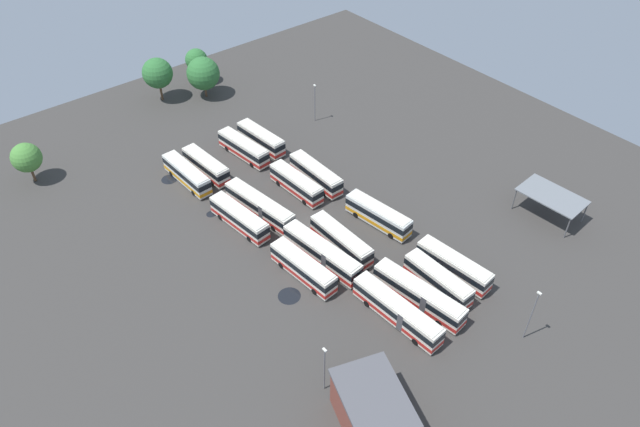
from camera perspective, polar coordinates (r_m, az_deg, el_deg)
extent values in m
plane|color=#383533|center=(92.21, -1.07, -1.13)|extent=(121.84, 121.84, 0.00)
cube|color=silver|center=(85.48, 12.86, -4.96)|extent=(11.63, 3.54, 3.05)
cube|color=beige|center=(84.37, 13.02, -4.21)|extent=(11.16, 3.30, 0.14)
cube|color=black|center=(85.14, 12.91, -4.74)|extent=(11.69, 3.58, 0.98)
cube|color=red|center=(86.09, 12.78, -5.36)|extent=(11.69, 3.58, 0.61)
cube|color=black|center=(87.10, 9.87, -2.81)|extent=(0.25, 2.01, 1.12)
cylinder|color=black|center=(86.93, 10.41, -4.79)|extent=(1.02, 0.39, 1.00)
cylinder|color=black|center=(88.32, 11.30, -4.03)|extent=(1.02, 0.39, 1.00)
cylinder|color=black|center=(84.65, 14.24, -7.18)|extent=(1.02, 0.39, 1.00)
cylinder|color=black|center=(86.07, 15.08, -6.36)|extent=(1.02, 0.39, 1.00)
cube|color=silver|center=(83.09, 11.39, -6.36)|extent=(10.68, 2.53, 3.05)
cube|color=beige|center=(81.95, 11.53, -5.60)|extent=(10.25, 2.33, 0.14)
cube|color=black|center=(82.74, 11.43, -6.13)|extent=(10.73, 2.56, 0.98)
cube|color=red|center=(83.71, 11.31, -6.76)|extent=(10.73, 2.56, 0.61)
cube|color=black|center=(84.87, 8.76, -4.09)|extent=(0.07, 2.01, 1.12)
cylinder|color=black|center=(84.74, 9.10, -6.10)|extent=(1.00, 0.31, 1.00)
cylinder|color=black|center=(86.00, 10.13, -5.37)|extent=(1.00, 0.31, 1.00)
cylinder|color=black|center=(82.22, 12.47, -8.64)|extent=(1.00, 0.31, 1.00)
cylinder|color=black|center=(83.52, 13.48, -7.85)|extent=(1.00, 0.31, 1.00)
cube|color=silver|center=(80.83, 9.57, -7.78)|extent=(13.98, 4.16, 3.05)
cube|color=beige|center=(79.65, 9.70, -7.03)|extent=(13.41, 3.90, 0.14)
cube|color=black|center=(80.46, 9.61, -7.55)|extent=(14.06, 4.21, 0.98)
cube|color=red|center=(81.46, 9.51, -8.18)|extent=(14.06, 4.21, 0.61)
cube|color=black|center=(82.91, 5.78, -5.10)|extent=(0.31, 2.00, 1.12)
cube|color=#47474C|center=(80.34, 10.45, -8.32)|extent=(1.21, 2.59, 2.93)
cylinder|color=black|center=(82.66, 6.62, -7.33)|extent=(1.03, 0.42, 1.00)
cylinder|color=black|center=(83.93, 7.58, -6.48)|extent=(1.03, 0.42, 1.00)
cylinder|color=black|center=(79.89, 11.48, -10.40)|extent=(1.03, 0.42, 1.00)
cylinder|color=black|center=(81.21, 12.40, -9.46)|extent=(1.03, 0.42, 1.00)
cube|color=silver|center=(78.55, 7.50, -9.38)|extent=(13.91, 3.27, 3.05)
cube|color=beige|center=(77.34, 7.60, -8.63)|extent=(13.34, 3.04, 0.14)
cube|color=black|center=(78.18, 7.53, -9.15)|extent=(13.98, 3.31, 0.98)
cube|color=red|center=(79.21, 7.45, -9.77)|extent=(13.98, 3.31, 0.61)
cube|color=black|center=(80.97, 3.88, -6.39)|extent=(0.18, 2.01, 1.12)
cube|color=#47474C|center=(78.00, 8.34, -9.99)|extent=(1.05, 2.55, 2.93)
cylinder|color=black|center=(80.69, 4.60, -8.72)|extent=(1.02, 0.36, 1.00)
cylinder|color=black|center=(81.83, 5.70, -7.89)|extent=(1.02, 0.36, 1.00)
cylinder|color=black|center=(77.50, 9.25, -12.19)|extent=(1.02, 0.36, 1.00)
cylinder|color=black|center=(78.69, 10.33, -11.26)|extent=(1.02, 0.36, 1.00)
cube|color=silver|center=(91.63, 5.68, -0.17)|extent=(11.59, 3.94, 3.05)
cube|color=beige|center=(90.59, 5.75, 0.59)|extent=(11.11, 3.68, 0.14)
cube|color=black|center=(91.31, 5.70, 0.06)|extent=(11.65, 3.98, 0.98)
cube|color=orange|center=(92.19, 5.65, -0.57)|extent=(11.65, 3.98, 0.61)
cube|color=black|center=(93.89, 3.00, 1.67)|extent=(0.33, 2.00, 1.12)
cylinder|color=black|center=(93.42, 3.52, -0.14)|extent=(1.03, 0.43, 1.00)
cylinder|color=black|center=(94.77, 4.40, 0.52)|extent=(1.03, 0.43, 1.00)
cylinder|color=black|center=(90.34, 6.92, -2.15)|extent=(1.03, 0.43, 1.00)
cylinder|color=black|center=(91.73, 7.78, -1.44)|extent=(1.03, 0.43, 1.00)
cube|color=silver|center=(87.08, 2.08, -2.62)|extent=(11.47, 2.53, 3.05)
cube|color=beige|center=(85.99, 2.10, -1.85)|extent=(11.01, 2.33, 0.14)
cube|color=black|center=(86.75, 2.08, -2.39)|extent=(11.53, 2.56, 0.98)
cube|color=red|center=(87.67, 2.06, -3.02)|extent=(11.53, 2.56, 0.61)
cube|color=black|center=(89.88, -0.33, -0.40)|extent=(0.07, 2.01, 1.12)
cylinder|color=black|center=(89.40, 0.01, -2.34)|extent=(1.00, 0.31, 1.00)
cylinder|color=black|center=(90.46, 1.11, -1.71)|extent=(1.00, 0.31, 1.00)
cylinder|color=black|center=(85.63, 3.05, -4.86)|extent=(1.00, 0.31, 1.00)
cylinder|color=black|center=(86.75, 4.16, -4.17)|extent=(1.00, 0.31, 1.00)
cube|color=silver|center=(85.16, 0.20, -3.84)|extent=(13.96, 3.85, 3.05)
cube|color=beige|center=(84.04, 0.20, -3.07)|extent=(13.40, 3.59, 0.14)
cube|color=black|center=(84.81, 0.20, -3.61)|extent=(14.04, 3.89, 0.98)
cube|color=red|center=(85.76, 0.19, -4.24)|extent=(14.04, 3.89, 0.61)
cube|color=black|center=(88.39, -2.99, -1.33)|extent=(0.27, 2.00, 1.12)
cube|color=#47474C|center=(84.41, 0.93, -4.35)|extent=(1.15, 2.58, 2.93)
cylinder|color=black|center=(87.74, -2.31, -3.42)|extent=(1.03, 0.40, 1.00)
cylinder|color=black|center=(88.83, -1.25, -2.70)|extent=(1.03, 0.40, 1.00)
cylinder|color=black|center=(83.51, 1.74, -6.33)|extent=(1.03, 0.40, 1.00)
cylinder|color=black|center=(84.66, 2.80, -5.53)|extent=(1.03, 0.40, 1.00)
cube|color=silver|center=(83.13, -1.64, -5.28)|extent=(11.45, 3.40, 3.05)
cube|color=beige|center=(81.98, -1.66, -4.51)|extent=(10.98, 3.17, 0.14)
cube|color=black|center=(82.78, -1.64, -5.04)|extent=(11.51, 3.44, 0.98)
cube|color=red|center=(83.75, -1.63, -5.68)|extent=(11.51, 3.44, 0.61)
cube|color=black|center=(85.76, -4.22, -3.03)|extent=(0.23, 2.01, 1.12)
cylinder|color=black|center=(85.43, -3.78, -5.04)|extent=(1.02, 0.38, 1.00)
cylinder|color=black|center=(86.43, -2.65, -4.30)|extent=(1.02, 0.38, 1.00)
cylinder|color=black|center=(81.85, -0.52, -7.59)|extent=(1.02, 0.38, 1.00)
cylinder|color=black|center=(82.90, 0.61, -6.77)|extent=(1.02, 0.38, 1.00)
cube|color=silver|center=(99.36, -0.41, 3.85)|extent=(11.41, 2.50, 3.05)
cube|color=beige|center=(98.40, -0.41, 4.59)|extent=(10.95, 2.30, 0.14)
cube|color=black|center=(99.06, -0.41, 4.08)|extent=(11.47, 2.53, 0.98)
cube|color=red|center=(99.88, -0.40, 3.46)|extent=(11.47, 2.53, 0.61)
cube|color=black|center=(102.64, -2.43, 5.60)|extent=(0.07, 2.01, 1.12)
cylinder|color=black|center=(101.83, -2.15, 3.94)|extent=(1.00, 0.30, 1.00)
cylinder|color=black|center=(102.92, -1.16, 4.43)|extent=(1.00, 0.30, 1.00)
cylinder|color=black|center=(97.47, 0.40, 2.01)|extent=(1.00, 0.30, 1.00)
cylinder|color=black|center=(98.61, 1.40, 2.53)|extent=(1.00, 0.30, 1.00)
cube|color=silver|center=(97.41, -2.32, 2.94)|extent=(11.00, 3.01, 3.05)
cube|color=beige|center=(96.44, -2.35, 3.69)|extent=(10.55, 2.79, 0.14)
cube|color=black|center=(97.11, -2.33, 3.17)|extent=(11.05, 3.05, 0.98)
cube|color=red|center=(97.94, -2.31, 2.55)|extent=(11.05, 3.05, 0.61)
cube|color=black|center=(100.48, -4.35, 4.62)|extent=(0.16, 2.01, 1.12)
cylinder|color=black|center=(99.77, -4.05, 2.96)|extent=(1.01, 0.35, 1.00)
cylinder|color=black|center=(100.86, -3.06, 3.49)|extent=(1.01, 0.35, 1.00)
cylinder|color=black|center=(95.68, -1.50, 1.11)|extent=(1.01, 0.35, 1.00)
cylinder|color=black|center=(96.81, -0.50, 1.69)|extent=(1.01, 0.35, 1.00)
cube|color=silver|center=(93.34, -5.88, 0.73)|extent=(13.99, 4.22, 3.05)
cube|color=beige|center=(92.32, -5.95, 1.48)|extent=(13.41, 3.95, 0.14)
cube|color=black|center=(93.03, -5.90, 0.96)|extent=(14.06, 4.26, 0.98)
cube|color=red|center=(93.90, -5.85, 0.33)|extent=(14.06, 4.26, 0.61)
cube|color=black|center=(97.24, -8.64, 2.80)|extent=(0.32, 2.00, 1.12)
cube|color=#47474C|center=(92.45, -5.25, 0.31)|extent=(1.22, 2.59, 2.93)
cylinder|color=black|center=(96.26, -8.03, 0.94)|extent=(1.03, 0.43, 1.00)
cylinder|color=black|center=(97.31, -7.03, 1.56)|extent=(1.03, 0.43, 1.00)
cylinder|color=black|center=(91.21, -4.55, -1.43)|extent=(1.03, 0.43, 1.00)
cylinder|color=black|center=(92.31, -3.53, -0.75)|extent=(1.03, 0.43, 1.00)
cube|color=silver|center=(91.57, -7.84, -0.42)|extent=(11.68, 3.66, 3.05)
cube|color=beige|center=(90.53, -7.93, 0.33)|extent=(11.20, 3.42, 0.14)
cube|color=black|center=(91.25, -7.87, -0.20)|extent=(11.74, 3.70, 0.98)
cube|color=red|center=(92.13, -7.79, -0.82)|extent=(11.74, 3.70, 0.61)
cube|color=black|center=(94.86, -10.07, 1.46)|extent=(0.27, 2.00, 1.12)
cylinder|color=black|center=(94.20, -9.67, -0.34)|extent=(1.03, 0.40, 1.00)
cylinder|color=black|center=(95.14, -8.61, 0.30)|extent=(1.03, 0.40, 1.00)
cylinder|color=black|center=(89.82, -6.88, -2.46)|extent=(1.03, 0.40, 1.00)
cylinder|color=black|center=(90.81, -5.80, -1.76)|extent=(1.03, 0.40, 1.00)
cube|color=silver|center=(108.56, -5.76, 7.25)|extent=(10.93, 3.33, 3.05)
cube|color=beige|center=(107.69, -5.81, 7.95)|extent=(10.48, 3.09, 0.14)
cube|color=black|center=(108.29, -5.78, 7.46)|extent=(10.98, 3.37, 0.98)
cube|color=red|center=(109.04, -5.73, 6.87)|extent=(10.98, 3.37, 0.61)
cube|color=black|center=(111.90, -7.55, 8.58)|extent=(0.22, 2.01, 1.12)
cylinder|color=black|center=(110.99, -7.27, 7.12)|extent=(1.02, 0.38, 1.00)
cylinder|color=black|center=(112.09, -6.36, 7.58)|extent=(1.02, 0.38, 1.00)
cylinder|color=black|center=(106.56, -5.03, 5.71)|extent=(1.02, 0.38, 1.00)
cylinder|color=black|center=(107.71, -4.11, 6.20)|extent=(1.02, 0.38, 1.00)
cube|color=silver|center=(106.47, -7.44, 6.33)|extent=(11.54, 3.62, 3.05)
cube|color=beige|center=(105.57, -7.52, 7.04)|extent=(11.07, 3.38, 0.14)
cube|color=black|center=(106.19, -7.46, 6.55)|extent=(11.60, 3.67, 0.98)
cube|color=red|center=(106.95, -7.40, 5.96)|extent=(11.60, 3.67, 0.61)
cube|color=black|center=(110.01, -9.37, 7.74)|extent=(0.27, 2.00, 1.12)
cylinder|color=black|center=(109.05, -9.02, 6.24)|extent=(1.03, 0.40, 1.00)
cylinder|color=black|center=(110.12, -8.10, 6.73)|extent=(1.03, 0.40, 1.00)
cylinder|color=black|center=(104.38, -6.63, 4.72)|extent=(1.03, 0.40, 1.00)
cylinder|color=black|center=(105.49, -5.69, 5.25)|extent=(1.03, 0.40, 1.00)
cube|color=silver|center=(103.19, -11.02, 4.60)|extent=(10.72, 3.21, 3.05)
cube|color=beige|center=(102.27, -11.13, 5.32)|extent=(10.28, 2.98, 0.14)
cube|color=black|center=(102.91, -11.06, 4.82)|extent=(10.77, 3.25, 0.98)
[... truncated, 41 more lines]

